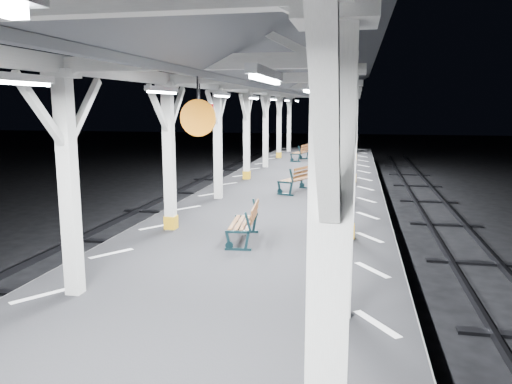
% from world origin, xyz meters
% --- Properties ---
extents(ground, '(120.00, 120.00, 0.00)m').
position_xyz_m(ground, '(0.00, 0.00, 0.00)').
color(ground, black).
rests_on(ground, ground).
extents(platform, '(6.00, 50.00, 1.00)m').
position_xyz_m(platform, '(0.00, 0.00, 0.50)').
color(platform, black).
rests_on(platform, ground).
extents(hazard_stripes_left, '(1.00, 48.00, 0.01)m').
position_xyz_m(hazard_stripes_left, '(-2.45, 0.00, 1.00)').
color(hazard_stripes_left, silver).
rests_on(hazard_stripes_left, platform).
extents(hazard_stripes_right, '(1.00, 48.00, 0.01)m').
position_xyz_m(hazard_stripes_right, '(2.45, 0.00, 1.00)').
color(hazard_stripes_right, silver).
rests_on(hazard_stripes_right, platform).
extents(canopy, '(5.40, 49.00, 4.65)m').
position_xyz_m(canopy, '(0.00, -0.01, 4.56)').
color(canopy, silver).
rests_on(canopy, platform).
extents(bench_mid, '(0.69, 1.51, 0.79)m').
position_xyz_m(bench_mid, '(-0.09, 1.40, 1.42)').
color(bench_mid, '#10272D').
rests_on(bench_mid, platform).
extents(bench_far, '(1.11, 1.71, 0.87)m').
position_xyz_m(bench_far, '(0.30, 7.60, 1.47)').
color(bench_far, '#10272D').
rests_on(bench_far, platform).
extents(bench_extra, '(0.85, 1.62, 0.84)m').
position_xyz_m(bench_extra, '(-0.67, 17.06, 1.45)').
color(bench_extra, '#10272D').
rests_on(bench_extra, platform).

